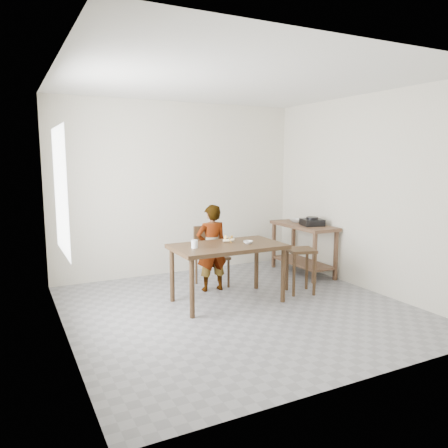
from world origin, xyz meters
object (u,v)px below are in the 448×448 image
dining_table (228,273)px  child (212,248)px  stool (301,271)px  dining_chair (212,257)px  prep_counter (303,249)px

dining_table → child: child is taller
dining_table → stool: size_ratio=2.27×
dining_chair → stool: (0.93, -0.85, -0.12)m
child → stool: size_ratio=1.96×
dining_table → prep_counter: prep_counter is taller
dining_table → dining_chair: 0.75m
child → stool: (1.03, -0.66, -0.30)m
dining_chair → stool: size_ratio=1.39×
child → dining_chair: child is taller
dining_chair → dining_table: bearing=-98.0°
prep_counter → dining_table: bearing=-157.9°
dining_table → child: bearing=86.7°
dining_table → stool: 1.07m
prep_counter → child: (-1.69, -0.16, 0.20)m
dining_chair → stool: 1.27m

